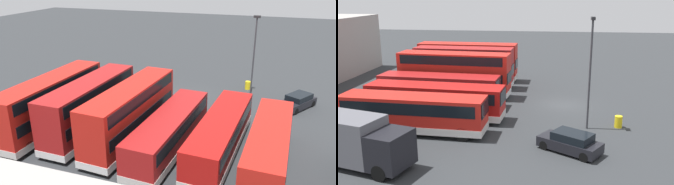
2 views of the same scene
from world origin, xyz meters
The scene contains 11 objects.
ground_plane centered at (0.00, 0.00, 0.00)m, with size 140.00×140.00×0.00m, color #2D3033.
bus_single_deck_near_end centered at (-8.95, 11.58, 1.62)m, with size 3.04×11.41×2.95m.
bus_single_deck_second centered at (-5.46, 10.93, 1.62)m, with size 3.29×11.93×2.95m.
bus_single_deck_third centered at (-1.70, 11.73, 1.62)m, with size 3.25×11.60×2.95m.
bus_double_decker_fourth centered at (1.76, 11.13, 2.45)m, with size 3.31×11.65×4.55m.
bus_double_decker_fifth centered at (5.54, 11.02, 2.45)m, with size 2.90×11.13×4.55m.
bus_double_decker_sixth centered at (9.11, 11.37, 2.45)m, with size 2.83×11.96×4.55m.
box_truck_blue centered at (-14.87, 13.27, 1.71)m, with size 4.29×7.89×3.20m.
car_hatchback_silver centered at (-11.15, -0.27, 0.70)m, with size 3.79×4.57×1.43m.
lamp_post_tall centered at (-6.35, -1.77, 5.08)m, with size 0.70×0.30×8.77m.
waste_bin_yellow centered at (-5.78, -4.28, 0.47)m, with size 0.60×0.60×0.95m, color yellow.
Camera 2 is at (-35.24, 1.04, 10.54)m, focal length 40.29 mm.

